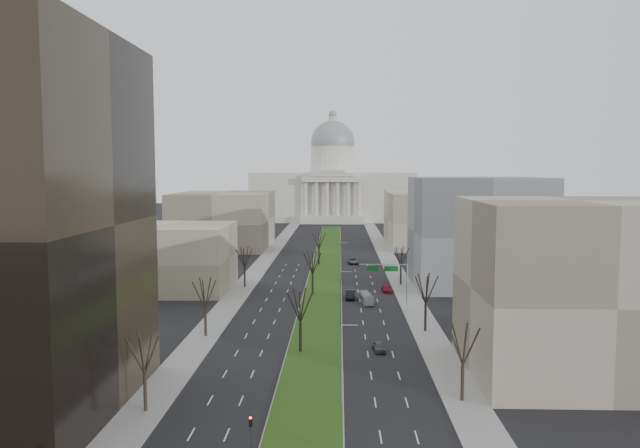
% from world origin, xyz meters
% --- Properties ---
extents(ground, '(600.00, 600.00, 0.00)m').
position_xyz_m(ground, '(0.00, 120.00, 0.00)').
color(ground, black).
rests_on(ground, ground).
extents(median, '(8.00, 222.03, 0.20)m').
position_xyz_m(median, '(0.00, 118.99, 0.10)').
color(median, '#999993').
rests_on(median, ground).
extents(sidewalk_left, '(5.00, 330.00, 0.15)m').
position_xyz_m(sidewalk_left, '(-17.50, 95.00, 0.07)').
color(sidewalk_left, gray).
rests_on(sidewalk_left, ground).
extents(sidewalk_right, '(5.00, 330.00, 0.15)m').
position_xyz_m(sidewalk_right, '(17.50, 95.00, 0.07)').
color(sidewalk_right, gray).
rests_on(sidewalk_right, ground).
extents(capitol, '(80.00, 46.00, 55.00)m').
position_xyz_m(capitol, '(0.00, 269.59, 16.31)').
color(capitol, beige).
rests_on(capitol, ground).
extents(building_beige_left, '(26.00, 22.00, 14.00)m').
position_xyz_m(building_beige_left, '(-33.00, 85.00, 7.00)').
color(building_beige_left, '#9C9579').
rests_on(building_beige_left, ground).
extents(building_tan_right, '(26.00, 24.00, 22.00)m').
position_xyz_m(building_tan_right, '(33.00, 32.00, 11.00)').
color(building_tan_right, gray).
rests_on(building_tan_right, ground).
extents(building_grey_right, '(28.00, 26.00, 24.00)m').
position_xyz_m(building_grey_right, '(34.00, 92.00, 12.00)').
color(building_grey_right, slate).
rests_on(building_grey_right, ground).
extents(building_far_left, '(30.00, 40.00, 18.00)m').
position_xyz_m(building_far_left, '(-35.00, 160.00, 9.00)').
color(building_far_left, gray).
rests_on(building_far_left, ground).
extents(building_far_right, '(30.00, 40.00, 18.00)m').
position_xyz_m(building_far_right, '(35.00, 165.00, 9.00)').
color(building_far_right, '#9C9579').
rests_on(building_far_right, ground).
extents(tree_left_near, '(5.10, 5.10, 9.18)m').
position_xyz_m(tree_left_near, '(-17.20, 18.00, 6.61)').
color(tree_left_near, black).
rests_on(tree_left_near, ground).
extents(tree_left_mid, '(5.40, 5.40, 9.72)m').
position_xyz_m(tree_left_mid, '(-17.20, 48.00, 7.00)').
color(tree_left_mid, black).
rests_on(tree_left_mid, ground).
extents(tree_left_far, '(5.28, 5.28, 9.50)m').
position_xyz_m(tree_left_far, '(-17.20, 88.00, 6.84)').
color(tree_left_far, black).
rests_on(tree_left_far, ground).
extents(tree_right_near, '(5.16, 5.16, 9.29)m').
position_xyz_m(tree_right_near, '(17.20, 22.00, 6.69)').
color(tree_right_near, black).
rests_on(tree_right_near, ground).
extents(tree_right_mid, '(5.52, 5.52, 9.94)m').
position_xyz_m(tree_right_mid, '(17.20, 52.00, 7.16)').
color(tree_right_mid, black).
rests_on(tree_right_mid, ground).
extents(tree_right_far, '(5.04, 5.04, 9.07)m').
position_xyz_m(tree_right_far, '(17.20, 92.00, 6.53)').
color(tree_right_far, black).
rests_on(tree_right_far, ground).
extents(tree_median_a, '(5.40, 5.40, 9.72)m').
position_xyz_m(tree_median_a, '(-2.00, 40.00, 7.00)').
color(tree_median_a, black).
rests_on(tree_median_a, ground).
extents(tree_median_b, '(5.40, 5.40, 9.72)m').
position_xyz_m(tree_median_b, '(-2.00, 80.00, 7.00)').
color(tree_median_b, black).
rests_on(tree_median_b, ground).
extents(tree_median_c, '(5.40, 5.40, 9.72)m').
position_xyz_m(tree_median_c, '(-2.00, 120.00, 7.00)').
color(tree_median_c, black).
rests_on(tree_median_c, ground).
extents(streetlamp_median_a, '(1.90, 0.20, 9.16)m').
position_xyz_m(streetlamp_median_a, '(3.76, 20.00, 4.81)').
color(streetlamp_median_a, gray).
rests_on(streetlamp_median_a, ground).
extents(streetlamp_median_b, '(1.90, 0.20, 9.16)m').
position_xyz_m(streetlamp_median_b, '(3.76, 55.00, 4.81)').
color(streetlamp_median_b, gray).
rests_on(streetlamp_median_b, ground).
extents(streetlamp_median_c, '(1.90, 0.20, 9.16)m').
position_xyz_m(streetlamp_median_c, '(3.76, 95.00, 4.81)').
color(streetlamp_median_c, gray).
rests_on(streetlamp_median_c, ground).
extents(traffic_signal_median, '(0.32, 0.41, 4.30)m').
position_xyz_m(traffic_signal_median, '(-4.30, 6.93, 2.79)').
color(traffic_signal_median, '#2D2D30').
rests_on(traffic_signal_median, ground).
extents(mast_arm_signs, '(9.12, 0.24, 8.09)m').
position_xyz_m(mast_arm_signs, '(13.49, 70.03, 6.11)').
color(mast_arm_signs, gray).
rests_on(mast_arm_signs, ground).
extents(car_grey_near, '(2.06, 4.12, 1.35)m').
position_xyz_m(car_grey_near, '(9.14, 41.03, 0.67)').
color(car_grey_near, '#46484D').
rests_on(car_grey_near, ground).
extents(car_black, '(2.02, 5.24, 1.70)m').
position_xyz_m(car_black, '(5.69, 76.83, 0.85)').
color(car_black, black).
rests_on(car_black, ground).
extents(car_red, '(2.17, 4.74, 1.34)m').
position_xyz_m(car_red, '(13.50, 83.96, 0.67)').
color(car_red, maroon).
rests_on(car_red, ground).
extents(car_grey_far, '(2.93, 5.81, 1.58)m').
position_xyz_m(car_grey_far, '(7.24, 122.76, 0.79)').
color(car_grey_far, '#4C4F53').
rests_on(car_grey_far, ground).
extents(box_van, '(2.57, 7.50, 2.05)m').
position_xyz_m(box_van, '(8.71, 72.86, 1.02)').
color(box_van, silver).
rests_on(box_van, ground).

